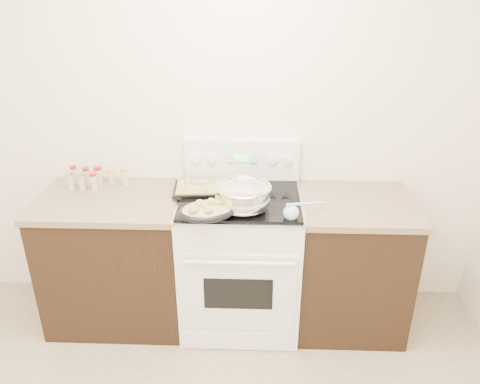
{
  "coord_description": "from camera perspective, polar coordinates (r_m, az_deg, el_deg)",
  "views": [
    {
      "loc": [
        0.45,
        -1.22,
        2.22
      ],
      "look_at": [
        0.35,
        1.37,
        1.0
      ],
      "focal_mm": 35.0,
      "sensor_mm": 36.0,
      "label": 1
    }
  ],
  "objects": [
    {
      "name": "room_shell",
      "position": [
        1.39,
        -16.75,
        2.46
      ],
      "size": [
        4.1,
        3.6,
        2.75
      ],
      "color": "white",
      "rests_on": "ground"
    },
    {
      "name": "kitchen_range",
      "position": [
        3.16,
        0.04,
        -7.99
      ],
      "size": [
        0.78,
        0.73,
        1.22
      ],
      "color": "white",
      "rests_on": "ground"
    },
    {
      "name": "wooden_spoon",
      "position": [
        2.92,
        -0.74,
        -0.4
      ],
      "size": [
        0.11,
        0.26,
        0.04
      ],
      "color": "tan",
      "rests_on": "kitchen_range"
    },
    {
      "name": "counter_right",
      "position": [
        3.24,
        13.21,
        -8.41
      ],
      "size": [
        0.73,
        0.67,
        0.92
      ],
      "color": "black",
      "rests_on": "ground"
    },
    {
      "name": "spice_jars",
      "position": [
        3.25,
        -17.49,
        1.65
      ],
      "size": [
        0.39,
        0.14,
        0.13
      ],
      "color": "#BFB28C",
      "rests_on": "counter_left"
    },
    {
      "name": "baking_sheet",
      "position": [
        3.02,
        -4.63,
        0.54
      ],
      "size": [
        0.39,
        0.29,
        0.06
      ],
      "color": "black",
      "rests_on": "kitchen_range"
    },
    {
      "name": "blue_ladle",
      "position": [
        2.68,
        6.41,
        -2.41
      ],
      "size": [
        0.26,
        0.2,
        0.11
      ],
      "color": "#9AD8E7",
      "rests_on": "kitchen_range"
    },
    {
      "name": "mixing_bowl",
      "position": [
        2.75,
        0.4,
        -0.63
      ],
      "size": [
        0.39,
        0.39,
        0.19
      ],
      "color": "silver",
      "rests_on": "kitchen_range"
    },
    {
      "name": "roasting_pan",
      "position": [
        2.67,
        -3.95,
        -2.21
      ],
      "size": [
        0.41,
        0.34,
        0.11
      ],
      "color": "black",
      "rests_on": "kitchen_range"
    },
    {
      "name": "counter_left",
      "position": [
        3.31,
        -14.63,
        -7.8
      ],
      "size": [
        0.93,
        0.67,
        0.92
      ],
      "color": "black",
      "rests_on": "ground"
    }
  ]
}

